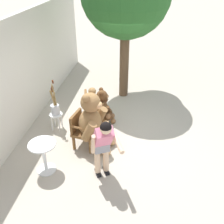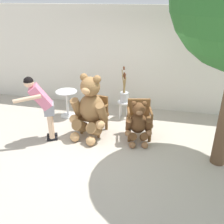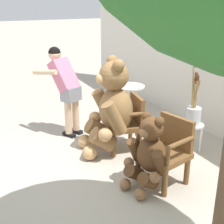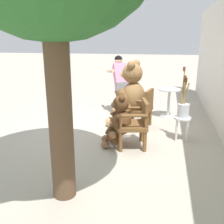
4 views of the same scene
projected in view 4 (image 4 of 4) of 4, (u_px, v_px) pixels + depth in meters
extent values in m
plane|color=#B2A899|center=(104.00, 133.00, 5.25)|extent=(60.00, 60.00, 0.00)
cube|color=brown|center=(139.00, 110.00, 5.51)|extent=(0.65, 0.62, 0.07)
cylinder|color=brown|center=(133.00, 115.00, 5.86)|extent=(0.07, 0.07, 0.37)
cylinder|color=brown|center=(126.00, 121.00, 5.45)|extent=(0.07, 0.07, 0.37)
cylinder|color=brown|center=(150.00, 117.00, 5.70)|extent=(0.07, 0.07, 0.37)
cylinder|color=brown|center=(144.00, 123.00, 5.29)|extent=(0.07, 0.07, 0.37)
cube|color=brown|center=(149.00, 100.00, 5.36)|extent=(0.52, 0.16, 0.42)
cylinder|color=brown|center=(142.00, 96.00, 5.66)|extent=(0.15, 0.48, 0.06)
cylinder|color=brown|center=(133.00, 100.00, 5.77)|extent=(0.05, 0.05, 0.22)
cylinder|color=brown|center=(135.00, 101.00, 5.22)|extent=(0.15, 0.48, 0.06)
cylinder|color=brown|center=(126.00, 105.00, 5.33)|extent=(0.05, 0.05, 0.22)
cube|color=brown|center=(132.00, 125.00, 4.49)|extent=(0.66, 0.63, 0.07)
cylinder|color=brown|center=(119.00, 132.00, 4.77)|extent=(0.07, 0.07, 0.37)
cylinder|color=brown|center=(121.00, 142.00, 4.33)|extent=(0.07, 0.07, 0.37)
cylinder|color=brown|center=(141.00, 132.00, 4.78)|extent=(0.07, 0.07, 0.37)
cylinder|color=brown|center=(145.00, 142.00, 4.34)|extent=(0.07, 0.07, 0.37)
cube|color=brown|center=(145.00, 112.00, 4.43)|extent=(0.52, 0.17, 0.42)
cylinder|color=brown|center=(131.00, 108.00, 4.66)|extent=(0.16, 0.48, 0.06)
cylinder|color=brown|center=(120.00, 114.00, 4.69)|extent=(0.05, 0.05, 0.22)
cylinder|color=brown|center=(133.00, 116.00, 4.18)|extent=(0.16, 0.48, 0.06)
cylinder|color=brown|center=(121.00, 122.00, 4.21)|extent=(0.05, 0.05, 0.22)
ellipsoid|color=olive|center=(133.00, 98.00, 5.46)|extent=(0.69, 0.61, 0.69)
sphere|color=olive|center=(132.00, 73.00, 5.33)|extent=(0.44, 0.44, 0.44)
ellipsoid|color=tan|center=(124.00, 74.00, 5.41)|extent=(0.24, 0.20, 0.16)
sphere|color=black|center=(124.00, 74.00, 5.41)|extent=(0.06, 0.06, 0.06)
sphere|color=olive|center=(136.00, 64.00, 5.41)|extent=(0.17, 0.17, 0.17)
sphere|color=olive|center=(131.00, 65.00, 5.12)|extent=(0.17, 0.17, 0.17)
cylinder|color=olive|center=(133.00, 94.00, 5.79)|extent=(0.27, 0.41, 0.52)
sphere|color=tan|center=(128.00, 103.00, 5.92)|extent=(0.21, 0.21, 0.21)
cylinder|color=olive|center=(123.00, 100.00, 5.22)|extent=(0.27, 0.41, 0.52)
sphere|color=tan|center=(117.00, 110.00, 5.33)|extent=(0.21, 0.21, 0.21)
cylinder|color=olive|center=(125.00, 111.00, 5.83)|extent=(0.33, 0.47, 0.41)
sphere|color=tan|center=(117.00, 117.00, 5.97)|extent=(0.22, 0.22, 0.22)
cylinder|color=olive|center=(119.00, 115.00, 5.50)|extent=(0.33, 0.47, 0.41)
sphere|color=tan|center=(110.00, 122.00, 5.62)|extent=(0.22, 0.22, 0.22)
ellipsoid|color=brown|center=(122.00, 123.00, 4.52)|extent=(0.46, 0.42, 0.46)
sphere|color=brown|center=(121.00, 104.00, 4.42)|extent=(0.29, 0.29, 0.29)
ellipsoid|color=#8C603D|center=(114.00, 105.00, 4.43)|extent=(0.16, 0.14, 0.11)
sphere|color=black|center=(114.00, 104.00, 4.42)|extent=(0.04, 0.04, 0.04)
sphere|color=brown|center=(122.00, 95.00, 4.49)|extent=(0.11, 0.11, 0.11)
sphere|color=brown|center=(122.00, 98.00, 4.28)|extent=(0.11, 0.11, 0.11)
cylinder|color=brown|center=(117.00, 119.00, 4.73)|extent=(0.18, 0.28, 0.35)
sphere|color=#8C603D|center=(112.00, 126.00, 4.78)|extent=(0.14, 0.14, 0.14)
cylinder|color=brown|center=(118.00, 126.00, 4.31)|extent=(0.18, 0.28, 0.35)
sphere|color=#8C603D|center=(113.00, 135.00, 4.35)|extent=(0.14, 0.14, 0.14)
cylinder|color=brown|center=(113.00, 133.00, 4.71)|extent=(0.23, 0.32, 0.27)
sphere|color=#8C603D|center=(105.00, 139.00, 4.75)|extent=(0.15, 0.15, 0.15)
cylinder|color=brown|center=(113.00, 138.00, 4.47)|extent=(0.23, 0.32, 0.27)
sphere|color=#8C603D|center=(105.00, 144.00, 4.49)|extent=(0.15, 0.15, 0.15)
cube|color=black|center=(125.00, 113.00, 6.55)|extent=(0.26, 0.19, 0.06)
cylinder|color=beige|center=(125.00, 97.00, 6.42)|extent=(0.12, 0.12, 0.82)
cube|color=black|center=(118.00, 114.00, 6.51)|extent=(0.26, 0.19, 0.06)
cylinder|color=beige|center=(118.00, 97.00, 6.38)|extent=(0.12, 0.12, 0.82)
cube|color=gray|center=(122.00, 86.00, 6.33)|extent=(0.33, 0.37, 0.24)
cube|color=pink|center=(120.00, 74.00, 6.38)|extent=(0.55, 0.49, 0.56)
sphere|color=beige|center=(118.00, 60.00, 6.47)|extent=(0.21, 0.21, 0.21)
sphere|color=black|center=(118.00, 59.00, 6.47)|extent=(0.21, 0.21, 0.21)
cylinder|color=beige|center=(111.00, 71.00, 6.56)|extent=(0.55, 0.32, 0.16)
cylinder|color=beige|center=(127.00, 78.00, 6.46)|extent=(0.24, 0.17, 0.50)
cylinder|color=white|center=(183.00, 118.00, 4.79)|extent=(0.34, 0.34, 0.03)
cylinder|color=white|center=(187.00, 131.00, 4.74)|extent=(0.04, 0.04, 0.43)
cylinder|color=white|center=(187.00, 128.00, 4.93)|extent=(0.04, 0.04, 0.43)
cylinder|color=white|center=(177.00, 130.00, 4.78)|extent=(0.04, 0.04, 0.43)
cylinder|color=white|center=(176.00, 127.00, 4.97)|extent=(0.04, 0.04, 0.43)
cylinder|color=silver|center=(183.00, 111.00, 4.75)|extent=(0.22, 0.22, 0.26)
cylinder|color=#997A47|center=(185.00, 98.00, 4.68)|extent=(0.08, 0.07, 0.60)
cylinder|color=#592D19|center=(186.00, 80.00, 4.58)|extent=(0.05, 0.05, 0.09)
cylinder|color=#997A47|center=(184.00, 99.00, 4.68)|extent=(0.04, 0.10, 0.55)
cylinder|color=#592D19|center=(186.00, 82.00, 4.60)|extent=(0.05, 0.06, 0.09)
cylinder|color=#997A47|center=(184.00, 97.00, 4.68)|extent=(0.14, 0.08, 0.63)
cylinder|color=#592D19|center=(185.00, 78.00, 4.58)|extent=(0.06, 0.05, 0.09)
cylinder|color=#997A47|center=(182.00, 93.00, 4.68)|extent=(0.12, 0.05, 0.79)
cylinder|color=#592D19|center=(184.00, 69.00, 4.55)|extent=(0.05, 0.05, 0.09)
cylinder|color=#997A47|center=(184.00, 98.00, 4.70)|extent=(0.05, 0.15, 0.58)
cylinder|color=#592D19|center=(186.00, 80.00, 4.61)|extent=(0.05, 0.06, 0.09)
cylinder|color=silver|center=(169.00, 89.00, 6.18)|extent=(0.56, 0.56, 0.03)
cylinder|color=silver|center=(168.00, 103.00, 6.28)|extent=(0.07, 0.07, 0.69)
cylinder|color=silver|center=(168.00, 116.00, 6.37)|extent=(0.40, 0.40, 0.03)
cylinder|color=brown|center=(60.00, 102.00, 2.83)|extent=(0.28, 0.28, 2.41)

